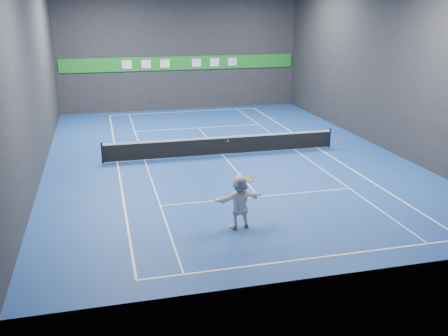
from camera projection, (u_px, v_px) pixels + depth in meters
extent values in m
plane|color=navy|center=(222.00, 155.00, 26.58)|extent=(26.00, 26.00, 0.00)
cube|color=#262628|center=(180.00, 49.00, 37.20)|extent=(18.00, 0.10, 9.00)
cube|color=#262628|center=(340.00, 126.00, 13.20)|extent=(18.00, 0.10, 9.00)
cube|color=#262628|center=(34.00, 75.00, 23.11)|extent=(0.10, 26.00, 9.00)
cube|color=#262628|center=(381.00, 65.00, 27.29)|extent=(0.10, 26.00, 9.00)
cube|color=white|center=(313.00, 258.00, 15.61)|extent=(10.98, 0.08, 0.01)
cube|color=white|center=(184.00, 112.00, 37.56)|extent=(10.98, 0.08, 0.01)
cube|color=white|center=(117.00, 162.00, 25.31)|extent=(0.08, 23.78, 0.01)
cube|color=white|center=(317.00, 148.00, 27.86)|extent=(0.08, 23.78, 0.01)
cube|color=white|center=(145.00, 160.00, 25.63)|extent=(0.06, 23.78, 0.01)
cube|color=white|center=(294.00, 150.00, 27.54)|extent=(0.06, 23.78, 0.01)
cube|color=white|center=(259.00, 197.00, 20.67)|extent=(8.23, 0.06, 0.01)
cube|color=white|center=(199.00, 128.00, 32.49)|extent=(8.23, 0.06, 0.01)
cube|color=white|center=(222.00, 155.00, 26.58)|extent=(0.06, 12.80, 0.01)
imported|color=white|center=(240.00, 201.00, 17.53)|extent=(1.88, 0.82, 1.96)
sphere|color=#B7DF25|center=(228.00, 141.00, 16.87)|extent=(0.07, 0.07, 0.07)
cylinder|color=black|center=(102.00, 153.00, 24.98)|extent=(0.10, 0.10, 1.07)
cylinder|color=black|center=(330.00, 138.00, 27.86)|extent=(0.10, 0.10, 1.07)
cube|color=black|center=(222.00, 146.00, 26.44)|extent=(12.40, 0.03, 0.86)
cube|color=white|center=(222.00, 137.00, 26.29)|extent=(12.40, 0.04, 0.10)
cube|color=#1C8225|center=(181.00, 63.00, 37.45)|extent=(17.64, 0.06, 1.00)
cube|color=white|center=(127.00, 65.00, 36.47)|extent=(0.70, 0.04, 0.60)
cube|color=white|center=(146.00, 64.00, 36.79)|extent=(0.70, 0.04, 0.60)
cube|color=white|center=(165.00, 64.00, 37.12)|extent=(0.70, 0.04, 0.60)
cube|color=white|center=(197.00, 63.00, 37.68)|extent=(0.70, 0.04, 0.60)
cube|color=white|center=(215.00, 62.00, 38.00)|extent=(0.70, 0.04, 0.60)
cube|color=silver|center=(232.00, 62.00, 38.33)|extent=(0.70, 0.04, 0.60)
torus|color=red|center=(250.00, 179.00, 17.43)|extent=(0.42, 0.36, 0.25)
cylinder|color=#C0DF4E|center=(248.00, 179.00, 17.40)|extent=(0.37, 0.29, 0.24)
cylinder|color=red|center=(247.00, 187.00, 17.49)|extent=(0.05, 0.12, 0.18)
cylinder|color=yellow|center=(246.00, 190.00, 17.50)|extent=(0.06, 0.17, 0.25)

